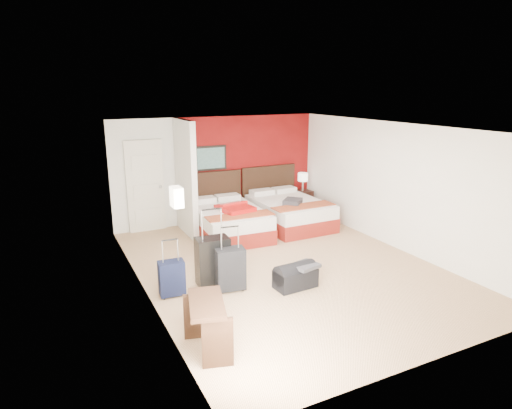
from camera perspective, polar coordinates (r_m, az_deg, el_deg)
ground at (r=8.11m, az=3.80°, el=-8.00°), size 6.50×6.50×0.00m
room_walls at (r=8.43m, az=-9.25°, el=1.73°), size 5.02×6.52×2.50m
red_accent_panel at (r=10.85m, az=-1.19°, el=4.82°), size 3.50×0.04×2.50m
partition_wall at (r=9.66m, az=-9.07°, el=3.38°), size 0.12×1.20×2.50m
entry_door at (r=10.08m, az=-14.10°, el=2.29°), size 0.82×0.06×2.05m
bed_left at (r=9.65m, az=-3.51°, el=-2.31°), size 1.48×2.04×0.59m
bed_right at (r=10.36m, az=4.34°, el=-1.09°), size 1.43×2.03×0.60m
red_suitcase_open at (r=9.51m, az=-2.75°, el=-0.37°), size 0.75×0.95×0.11m
jacket_bundle at (r=9.96m, az=4.76°, el=0.38°), size 0.57×0.57×0.11m
nightstand at (r=11.47m, az=6.00°, el=0.39°), size 0.47×0.47×0.58m
table_lamp at (r=11.35m, az=6.07°, el=2.92°), size 0.26×0.26×0.46m
suitcase_black at (r=7.25m, az=-5.60°, el=-7.50°), size 0.55×0.36×0.79m
suitcase_charcoal at (r=7.10m, az=-3.33°, el=-8.48°), size 0.49×0.35×0.67m
suitcase_navy at (r=7.05m, az=-10.82°, el=-9.50°), size 0.41×0.27×0.54m
duffel_bag at (r=7.27m, az=5.11°, el=-9.36°), size 0.70×0.40×0.34m
jacket_draped at (r=7.22m, az=6.38°, el=-7.84°), size 0.47×0.43×0.05m
desk at (r=5.59m, az=-6.33°, el=-15.39°), size 0.61×0.89×0.68m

